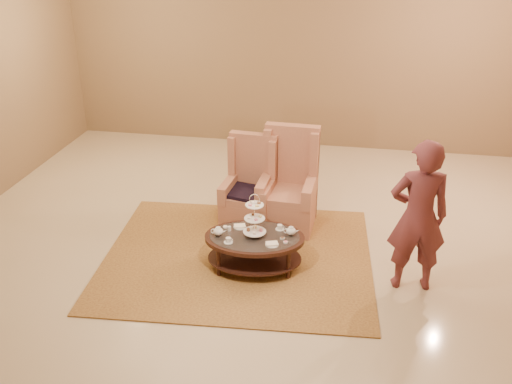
% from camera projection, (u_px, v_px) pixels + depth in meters
% --- Properties ---
extents(ground, '(8.00, 8.00, 0.00)m').
position_uv_depth(ground, '(257.00, 263.00, 6.67)').
color(ground, beige).
rests_on(ground, ground).
extents(ceiling, '(8.00, 8.00, 0.02)m').
position_uv_depth(ceiling, '(257.00, 263.00, 6.67)').
color(ceiling, silver).
rests_on(ceiling, ground).
extents(wall_back, '(8.00, 0.04, 3.50)m').
position_uv_depth(wall_back, '(299.00, 45.00, 9.46)').
color(wall_back, '#8B6E4C').
rests_on(wall_back, ground).
extents(rug, '(3.30, 2.82, 0.02)m').
position_uv_depth(rug, '(238.00, 257.00, 6.78)').
color(rug, '#A9813C').
rests_on(rug, ground).
extents(tea_table, '(1.20, 0.89, 0.94)m').
position_uv_depth(tea_table, '(255.00, 242.00, 6.43)').
color(tea_table, black).
rests_on(tea_table, ground).
extents(armchair_left, '(0.69, 0.71, 1.17)m').
position_uv_depth(armchair_left, '(250.00, 194.00, 7.42)').
color(armchair_left, '#B87356').
rests_on(armchair_left, ground).
extents(armchair_right, '(0.73, 0.76, 1.29)m').
position_uv_depth(armchair_right, '(288.00, 193.00, 7.37)').
color(armchair_right, '#B87356').
rests_on(armchair_right, ground).
extents(person, '(0.66, 0.48, 1.70)m').
position_uv_depth(person, '(418.00, 217.00, 5.90)').
color(person, brown).
rests_on(person, ground).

